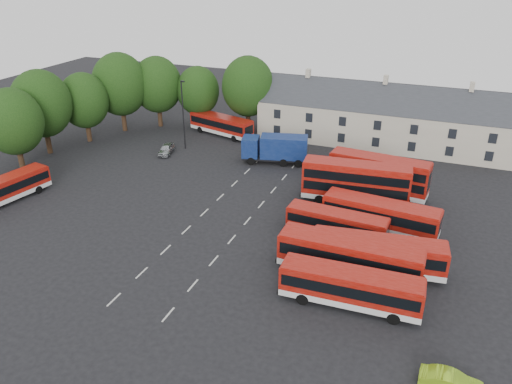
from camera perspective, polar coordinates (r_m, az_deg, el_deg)
ground at (r=52.17m, az=-6.92°, el=-3.30°), size 140.00×140.00×0.00m
lane_markings at (r=52.71m, az=-3.50°, el=-2.82°), size 5.15×33.80×0.01m
treeline at (r=75.57m, az=-14.39°, el=10.76°), size 29.92×32.59×12.01m
terrace_houses at (r=73.48m, az=14.14°, el=8.08°), size 35.70×7.13×10.06m
bus_row_a at (r=39.92m, az=10.77°, el=-10.47°), size 11.02×2.94×3.09m
bus_row_b at (r=43.19m, az=10.68°, el=-7.08°), size 12.12×2.86×3.42m
bus_row_c at (r=44.36m, az=13.79°, el=-6.67°), size 11.55×3.99×3.20m
bus_row_d at (r=48.74m, az=9.22°, el=-3.45°), size 9.85×2.86×2.75m
bus_row_e at (r=50.64m, az=14.06°, el=-2.41°), size 11.50×3.72×3.19m
bus_dd_south at (r=55.38m, az=11.35°, el=1.26°), size 11.72×3.74×4.72m
bus_dd_north at (r=58.09m, az=13.84°, el=2.09°), size 11.33×3.69×4.56m
bus_west at (r=61.51m, az=-26.76°, el=0.41°), size 4.02×10.31×2.84m
bus_north at (r=76.19m, az=-3.99°, el=7.79°), size 10.87×5.19×3.00m
box_truck at (r=65.48m, az=2.27°, el=5.06°), size 8.85×4.61×3.70m
silver_car at (r=70.09m, az=-10.21°, el=4.85°), size 2.55×4.26×1.36m
lime_car at (r=35.83m, az=21.45°, el=-19.61°), size 3.96×1.40×1.30m
lamppost at (r=70.17m, az=-8.32°, el=8.90°), size 0.67×0.40×9.71m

